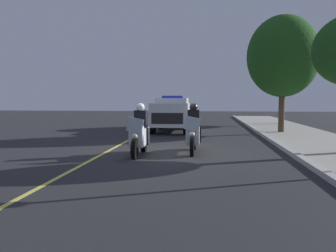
{
  "coord_description": "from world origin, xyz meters",
  "views": [
    {
      "loc": [
        11.93,
        1.36,
        1.86
      ],
      "look_at": [
        -0.05,
        0.0,
        0.9
      ],
      "focal_mm": 36.37,
      "sensor_mm": 36.0,
      "label": 1
    }
  ],
  "objects_px": {
    "tree_far_back": "(283,56)",
    "tree_behind_suv": "(282,67)",
    "police_suv": "(172,113)",
    "police_motorcycle_lead_left": "(140,134)",
    "police_motorcycle_lead_right": "(193,133)"
  },
  "relations": [
    {
      "from": "tree_far_back",
      "to": "tree_behind_suv",
      "type": "bearing_deg",
      "value": 168.55
    },
    {
      "from": "police_suv",
      "to": "tree_behind_suv",
      "type": "height_order",
      "value": "tree_behind_suv"
    },
    {
      "from": "police_suv",
      "to": "police_motorcycle_lead_left",
      "type": "bearing_deg",
      "value": -1.58
    },
    {
      "from": "police_motorcycle_lead_left",
      "to": "police_suv",
      "type": "relative_size",
      "value": 0.44
    },
    {
      "from": "police_motorcycle_lead_left",
      "to": "tree_behind_suv",
      "type": "distance_m",
      "value": 16.32
    },
    {
      "from": "police_suv",
      "to": "tree_behind_suv",
      "type": "xyz_separation_m",
      "value": [
        -5.62,
        7.23,
        3.05
      ]
    },
    {
      "from": "police_motorcycle_lead_right",
      "to": "tree_far_back",
      "type": "bearing_deg",
      "value": 147.74
    },
    {
      "from": "police_motorcycle_lead_left",
      "to": "police_suv",
      "type": "height_order",
      "value": "police_suv"
    },
    {
      "from": "tree_far_back",
      "to": "police_motorcycle_lead_right",
      "type": "bearing_deg",
      "value": -32.26
    },
    {
      "from": "police_motorcycle_lead_right",
      "to": "police_suv",
      "type": "height_order",
      "value": "police_suv"
    },
    {
      "from": "police_motorcycle_lead_left",
      "to": "tree_far_back",
      "type": "height_order",
      "value": "tree_far_back"
    },
    {
      "from": "police_motorcycle_lead_right",
      "to": "tree_far_back",
      "type": "relative_size",
      "value": 0.35
    },
    {
      "from": "tree_far_back",
      "to": "tree_behind_suv",
      "type": "relative_size",
      "value": 1.01
    },
    {
      "from": "tree_far_back",
      "to": "police_suv",
      "type": "bearing_deg",
      "value": -96.58
    },
    {
      "from": "police_motorcycle_lead_left",
      "to": "police_suv",
      "type": "xyz_separation_m",
      "value": [
        -8.49,
        0.23,
        0.37
      ]
    }
  ]
}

